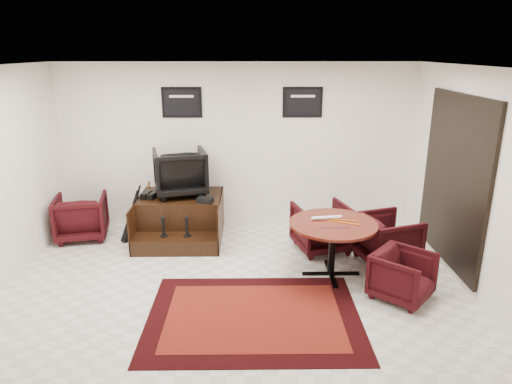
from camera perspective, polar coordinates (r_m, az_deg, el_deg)
The scene contains 16 objects.
ground at distance 5.97m, azimuth -2.91°, elevation -12.65°, with size 6.00×6.00×0.00m, color white.
room_shell at distance 5.42m, azimuth 1.17°, elevation 4.60°, with size 6.02×5.02×2.81m.
area_rug at distance 5.52m, azimuth -0.28°, elevation -15.26°, with size 2.47×1.86×0.01m.
shine_podium at distance 7.64m, azimuth -9.34°, elevation -3.26°, with size 1.35×1.39×0.69m.
shine_chair at distance 7.54m, azimuth -9.48°, elevation 2.77°, with size 0.81×0.76×0.84m, color black.
shoes_pair at distance 7.54m, azimuth -13.14°, elevation -0.38°, with size 0.28×0.31×0.09m.
polish_kit at distance 7.17m, azimuth -6.38°, elevation -1.00°, with size 0.24×0.16×0.08m, color black.
umbrella_black at distance 7.54m, azimuth -15.40°, elevation -2.86°, with size 0.34×0.13×0.91m, color black, non-canonical shape.
umbrella_hooked at distance 7.80m, azimuth -15.05°, elevation -2.14°, with size 0.34×0.13×0.92m, color black, non-canonical shape.
armchair_side at distance 8.00m, azimuth -21.01°, elevation -2.67°, with size 0.78×0.73×0.80m, color black.
meeting_table at distance 6.23m, azimuth 9.60°, elevation -4.60°, with size 1.18×1.18×0.77m.
table_chair_back at distance 7.11m, azimuth 8.22°, elevation -4.11°, with size 0.78×0.73×0.81m, color black.
table_chair_window at distance 6.91m, azimuth 16.10°, elevation -5.36°, with size 0.77×0.72×0.79m, color black.
table_chair_corner at distance 6.01m, azimuth 17.89°, elevation -9.67°, with size 0.65×0.61×0.67m, color black.
paper_roll at distance 6.29m, azimuth 8.81°, elevation -3.19°, with size 0.05×0.05×0.42m, color silver.
table_clutter at distance 6.20m, azimuth 10.63°, elevation -3.79°, with size 0.57×0.34×0.01m.
Camera 1 is at (0.23, -5.16, 2.98)m, focal length 32.00 mm.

